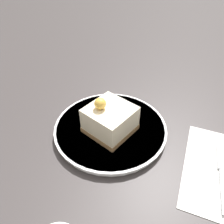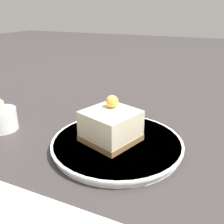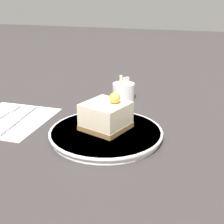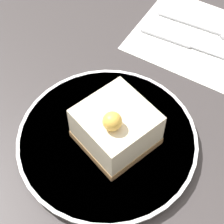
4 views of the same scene
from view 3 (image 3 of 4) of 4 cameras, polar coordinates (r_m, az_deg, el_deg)
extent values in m
plane|color=#383333|center=(0.66, 1.67, -5.52)|extent=(4.00, 4.00, 0.00)
cylinder|color=white|center=(0.68, -1.11, -4.02)|extent=(0.24, 0.24, 0.02)
cylinder|color=white|center=(0.68, -1.12, -3.58)|extent=(0.25, 0.25, 0.00)
cube|color=olive|center=(0.69, -1.13, -2.58)|extent=(0.11, 0.11, 0.01)
cube|color=beige|center=(0.68, -1.15, -0.29)|extent=(0.11, 0.11, 0.05)
sphere|color=#EFB747|center=(0.66, 0.49, 2.58)|extent=(0.02, 0.02, 0.02)
cube|color=white|center=(0.81, -18.22, -1.28)|extent=(0.19, 0.21, 0.00)
cube|color=#B2B2B7|center=(0.87, -17.70, 0.58)|extent=(0.03, 0.05, 0.00)
cube|color=#B2B2B7|center=(0.76, -18.35, -2.54)|extent=(0.02, 0.09, 0.00)
cube|color=#B2B2B7|center=(0.83, -15.20, -0.11)|extent=(0.01, 0.09, 0.00)
cylinder|color=white|center=(0.91, 2.11, 3.79)|extent=(0.06, 0.06, 0.05)
cube|color=#D8B28C|center=(0.91, 1.65, 5.87)|extent=(0.01, 0.02, 0.02)
cube|color=white|center=(0.91, 2.58, 5.72)|extent=(0.02, 0.02, 0.02)
camera|label=1|loc=(0.96, -2.84, 24.32)|focal=35.00mm
camera|label=2|loc=(0.71, -37.41, 12.85)|focal=40.00mm
camera|label=4|loc=(0.74, 22.66, 31.59)|focal=60.00mm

